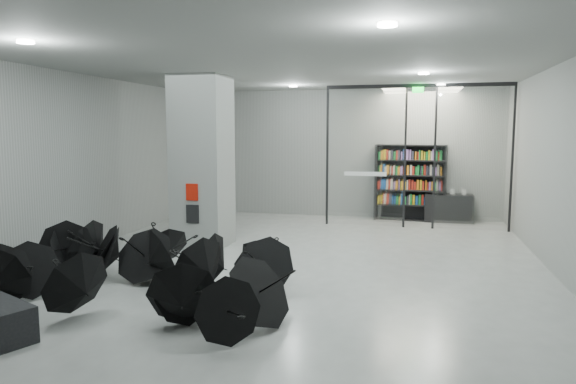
% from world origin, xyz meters
% --- Properties ---
extents(room, '(14.00, 14.02, 4.01)m').
position_xyz_m(room, '(0.00, 0.00, 2.84)').
color(room, gray).
rests_on(room, ground).
extents(column, '(1.20, 1.20, 4.00)m').
position_xyz_m(column, '(-2.50, 2.00, 2.00)').
color(column, slate).
rests_on(column, ground).
extents(fire_cabinet, '(0.28, 0.04, 0.38)m').
position_xyz_m(fire_cabinet, '(-2.50, 1.38, 1.35)').
color(fire_cabinet, '#A50A07').
rests_on(fire_cabinet, column).
extents(info_panel, '(0.30, 0.03, 0.42)m').
position_xyz_m(info_panel, '(-2.50, 1.38, 0.85)').
color(info_panel, black).
rests_on(info_panel, column).
extents(exit_sign, '(0.30, 0.06, 0.15)m').
position_xyz_m(exit_sign, '(2.40, 5.30, 3.82)').
color(exit_sign, '#0CE533').
rests_on(exit_sign, room).
extents(glass_partition, '(5.06, 0.08, 4.00)m').
position_xyz_m(glass_partition, '(2.39, 5.50, 2.18)').
color(glass_partition, silver).
rests_on(glass_partition, ground).
extents(bookshelf, '(2.13, 0.61, 2.31)m').
position_xyz_m(bookshelf, '(2.25, 6.75, 1.15)').
color(bookshelf, black).
rests_on(bookshelf, ground).
extents(shop_counter, '(1.40, 0.56, 0.84)m').
position_xyz_m(shop_counter, '(3.39, 6.71, 0.42)').
color(shop_counter, black).
rests_on(shop_counter, ground).
extents(umbrella_cluster, '(5.70, 4.38, 1.33)m').
position_xyz_m(umbrella_cluster, '(-2.09, -1.77, 0.32)').
color(umbrella_cluster, black).
rests_on(umbrella_cluster, ground).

